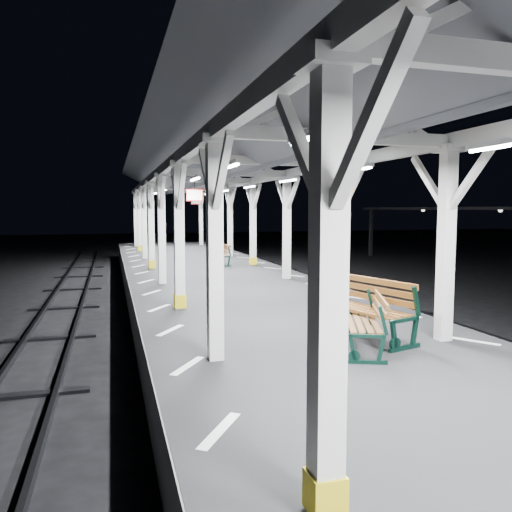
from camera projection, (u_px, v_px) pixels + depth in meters
name	position (u px, v px, depth m)	size (l,w,h in m)	color
ground	(293.00, 371.00, 10.07)	(120.00, 120.00, 0.00)	black
platform	(293.00, 347.00, 10.02)	(6.00, 50.00, 1.00)	black
hazard_stripes_left	(170.00, 330.00, 9.29)	(1.00, 48.00, 0.01)	silver
hazard_stripes_right	(401.00, 315.00, 10.66)	(1.00, 48.00, 0.01)	silver
track_left	(24.00, 392.00, 8.67)	(2.20, 60.00, 0.16)	#2D2D33
track_right	(497.00, 348.00, 11.45)	(2.20, 60.00, 0.16)	#2D2D33
canopy	(295.00, 142.00, 9.63)	(5.40, 49.00, 4.65)	silver
bench_near	(368.00, 321.00, 7.99)	(1.16, 1.71, 0.87)	black
bench_mid	(368.00, 306.00, 8.78)	(1.21, 2.02, 1.03)	black
bench_far	(221.00, 254.00, 20.25)	(0.70, 1.58, 0.83)	black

